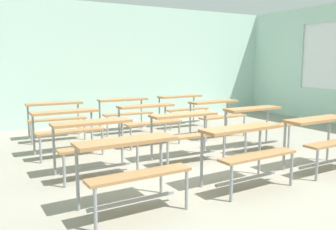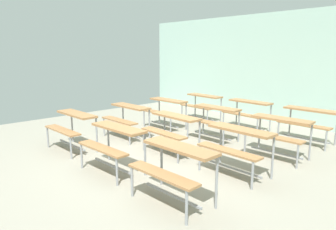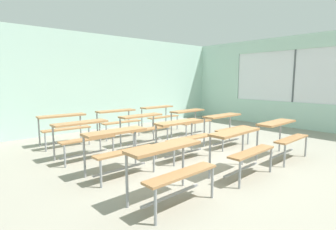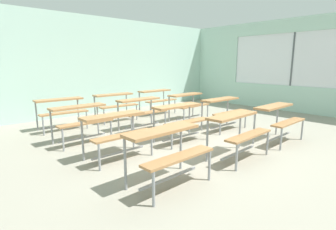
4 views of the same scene
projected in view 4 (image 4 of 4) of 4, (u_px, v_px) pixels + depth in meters
name	position (u px, v px, depth m)	size (l,w,h in m)	color
ground	(201.00, 146.00, 5.21)	(10.00, 9.00, 0.05)	gray
wall_back	(94.00, 66.00, 8.21)	(10.00, 0.12, 3.00)	silver
wall_right	(313.00, 68.00, 8.08)	(0.12, 9.00, 3.00)	silver
desk_bench_r0c0	(168.00, 144.00, 3.40)	(1.11, 0.62, 0.74)	#A87547
desk_bench_r0c1	(238.00, 126.00, 4.38)	(1.12, 0.64, 0.74)	#A87547
desk_bench_r0c2	(279.00, 115.00, 5.30)	(1.11, 0.62, 0.74)	#A87547
desk_bench_r1c0	(117.00, 126.00, 4.38)	(1.11, 0.60, 0.74)	#A87547
desk_bench_r1c1	(181.00, 114.00, 5.34)	(1.12, 0.62, 0.74)	#A87547
desk_bench_r1c2	(224.00, 106.00, 6.31)	(1.11, 0.60, 0.74)	#A87547
desk_bench_r2c0	(81.00, 115.00, 5.25)	(1.11, 0.61, 0.74)	#A87547
desk_bench_r2c1	(141.00, 106.00, 6.29)	(1.11, 0.60, 0.74)	#A87547
desk_bench_r2c2	(188.00, 101.00, 7.26)	(1.12, 0.64, 0.74)	#A87547
desk_bench_r3c0	(61.00, 107.00, 6.28)	(1.13, 0.64, 0.74)	#A87547
desk_bench_r3c1	(115.00, 101.00, 7.25)	(1.12, 0.63, 0.74)	#A87547
desk_bench_r3c2	(157.00, 96.00, 8.23)	(1.11, 0.60, 0.74)	#A87547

